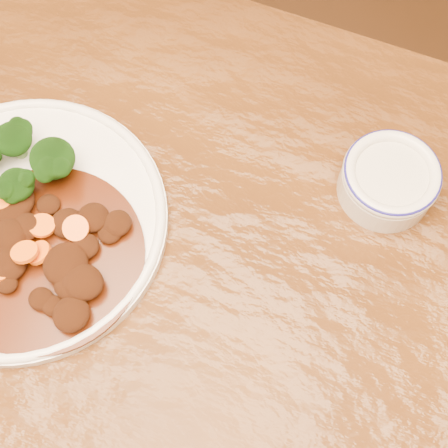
% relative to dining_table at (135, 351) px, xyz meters
% --- Properties ---
extents(ground, '(4.00, 4.00, 0.00)m').
position_rel_dining_table_xyz_m(ground, '(0.00, 0.00, -0.67)').
color(ground, '#412510').
rests_on(ground, ground).
extents(dining_table, '(1.55, 0.99, 0.75)m').
position_rel_dining_table_xyz_m(dining_table, '(0.00, 0.00, 0.00)').
color(dining_table, '#572E0F').
rests_on(dining_table, ground).
extents(dinner_plate, '(0.31, 0.31, 0.02)m').
position_rel_dining_table_xyz_m(dinner_plate, '(-0.15, 0.08, 0.09)').
color(dinner_plate, white).
rests_on(dinner_plate, dining_table).
extents(mince_stew, '(0.21, 0.21, 0.03)m').
position_rel_dining_table_xyz_m(mince_stew, '(-0.11, 0.05, 0.10)').
color(mince_stew, '#421507').
rests_on(mince_stew, dinner_plate).
extents(dip_bowl, '(0.10, 0.10, 0.05)m').
position_rel_dining_table_xyz_m(dip_bowl, '(0.21, 0.24, 0.11)').
color(dip_bowl, silver).
rests_on(dip_bowl, dining_table).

